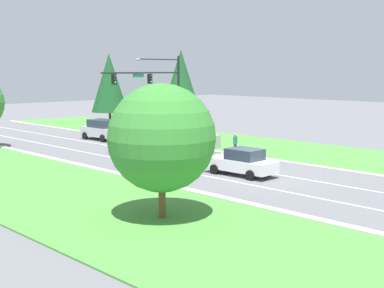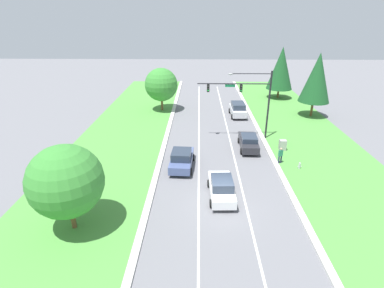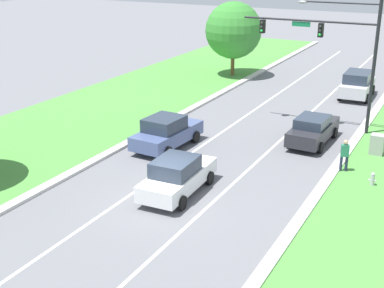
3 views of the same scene
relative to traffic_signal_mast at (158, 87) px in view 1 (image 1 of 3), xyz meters
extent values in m
plane|color=slate|center=(-3.64, -13.31, -5.23)|extent=(160.00, 160.00, 0.00)
cube|color=beige|center=(2.01, -13.31, -5.15)|extent=(0.50, 90.00, 0.15)
cube|color=beige|center=(-9.29, -13.31, -5.15)|extent=(0.50, 90.00, 0.15)
cube|color=#4C8E3D|center=(7.26, -13.31, -5.19)|extent=(10.00, 90.00, 0.08)
cube|color=#4C8E3D|center=(-14.54, -13.31, -5.19)|extent=(10.00, 90.00, 0.08)
cube|color=white|center=(-5.44, -13.31, -5.23)|extent=(0.14, 81.00, 0.01)
cube|color=white|center=(-1.84, -13.31, -5.23)|extent=(0.14, 81.00, 0.01)
cylinder|color=black|center=(2.33, 0.01, -1.32)|extent=(0.20, 0.20, 7.82)
cylinder|color=black|center=(-1.67, 0.01, 1.18)|extent=(8.00, 0.12, 0.12)
cube|color=#147042|center=(-2.07, 0.01, 0.96)|extent=(1.10, 0.04, 0.28)
cylinder|color=black|center=(0.13, 0.01, 2.28)|extent=(4.40, 0.09, 0.09)
ellipsoid|color=gray|center=(-2.07, 0.01, 2.23)|extent=(0.56, 0.28, 0.20)
cube|color=black|center=(-0.87, 0.01, 0.68)|extent=(0.28, 0.32, 0.80)
sphere|color=#2D2D2D|center=(-0.87, -0.16, 0.91)|extent=(0.16, 0.16, 0.16)
sphere|color=#2D2D2D|center=(-0.87, -0.16, 0.68)|extent=(0.16, 0.16, 0.16)
sphere|color=#23D647|center=(-0.87, -0.16, 0.45)|extent=(0.16, 0.16, 0.16)
cube|color=black|center=(-4.47, 0.01, 0.68)|extent=(0.28, 0.32, 0.80)
sphere|color=#2D2D2D|center=(-4.47, -0.16, 0.91)|extent=(0.16, 0.16, 0.16)
sphere|color=#2D2D2D|center=(-4.47, -0.16, 0.68)|extent=(0.16, 0.16, 0.16)
sphere|color=#23D647|center=(-4.47, -0.16, 0.45)|extent=(0.16, 0.16, 0.16)
cube|color=#28282D|center=(-0.11, -2.91, -4.54)|extent=(1.89, 4.71, 0.76)
cube|color=#283342|center=(-0.12, -3.19, -3.90)|extent=(1.64, 2.14, 0.53)
cylinder|color=black|center=(0.79, -1.49, -4.92)|extent=(0.26, 0.62, 0.62)
cylinder|color=black|center=(-0.93, -1.44, -4.92)|extent=(0.26, 0.62, 0.62)
cylinder|color=black|center=(0.70, -4.38, -4.92)|extent=(0.26, 0.62, 0.62)
cylinder|color=black|center=(-1.01, -4.33, -4.92)|extent=(0.26, 0.62, 0.62)
cube|color=#475684|center=(-7.05, -7.36, -4.52)|extent=(2.20, 4.78, 0.75)
cube|color=#283342|center=(-7.07, -7.64, -3.79)|extent=(1.86, 2.20, 0.72)
cylinder|color=black|center=(-6.02, -5.96, -4.90)|extent=(0.28, 0.68, 0.66)
cylinder|color=black|center=(-7.92, -5.86, -4.90)|extent=(0.28, 0.68, 0.66)
cylinder|color=black|center=(-6.19, -8.86, -4.90)|extent=(0.28, 0.68, 0.66)
cylinder|color=black|center=(-8.08, -8.75, -4.90)|extent=(0.28, 0.68, 0.66)
cube|color=white|center=(-3.65, -12.27, -4.56)|extent=(1.97, 4.73, 0.72)
cube|color=#283342|center=(-3.64, -12.55, -3.85)|extent=(1.70, 2.16, 0.69)
cylinder|color=black|center=(-2.82, -10.79, -4.91)|extent=(0.26, 0.64, 0.63)
cylinder|color=black|center=(-4.59, -10.85, -4.91)|extent=(0.26, 0.64, 0.63)
cylinder|color=black|center=(-2.71, -13.68, -4.91)|extent=(0.26, 0.64, 0.63)
cylinder|color=black|center=(-4.49, -13.74, -4.91)|extent=(0.26, 0.64, 0.63)
cube|color=silver|center=(0.06, 8.38, -4.45)|extent=(2.06, 4.63, 0.86)
cube|color=#283342|center=(0.06, 8.26, -3.65)|extent=(1.81, 2.79, 0.74)
cylinder|color=black|center=(0.96, 9.82, -4.88)|extent=(0.26, 0.71, 0.70)
cylinder|color=black|center=(-0.93, 9.77, -4.88)|extent=(0.26, 0.71, 0.70)
cylinder|color=black|center=(1.04, 6.98, -4.88)|extent=(0.26, 0.71, 0.70)
cylinder|color=black|center=(-0.85, 6.93, -4.88)|extent=(0.26, 0.71, 0.70)
cube|color=#9E9E99|center=(3.46, -3.33, -4.64)|extent=(0.70, 0.60, 1.17)
cylinder|color=#232842|center=(2.29, -6.51, -4.81)|extent=(0.14, 0.14, 0.84)
cylinder|color=#232842|center=(2.54, -6.42, -4.81)|extent=(0.14, 0.14, 0.84)
cube|color=#287556|center=(2.42, -6.47, -4.09)|extent=(0.43, 0.34, 0.60)
sphere|color=tan|center=(2.42, -6.47, -3.65)|extent=(0.22, 0.22, 0.22)
cylinder|color=#B7B7BC|center=(3.98, -7.56, -4.95)|extent=(0.20, 0.20, 0.55)
sphere|color=#B7B7BC|center=(3.98, -7.56, -4.62)|extent=(0.18, 0.18, 0.18)
cylinder|color=#B7B7BC|center=(3.86, -7.56, -4.93)|extent=(0.10, 0.09, 0.09)
cylinder|color=#B7B7BC|center=(4.10, -7.56, -4.93)|extent=(0.10, 0.09, 0.09)
cylinder|color=brown|center=(8.15, 18.35, -4.38)|extent=(0.32, 0.32, 1.69)
cone|color=#194C23|center=(8.15, 18.35, -0.10)|extent=(4.30, 4.30, 6.88)
cylinder|color=brown|center=(-13.87, -16.40, -4.29)|extent=(0.32, 0.32, 1.87)
sphere|color=#388433|center=(-13.87, -16.40, -1.56)|extent=(4.80, 4.80, 4.80)
cylinder|color=brown|center=(10.48, 8.43, -4.14)|extent=(0.32, 0.32, 2.18)
cone|color=#194C23|center=(10.48, 8.43, 0.27)|extent=(4.15, 4.15, 6.63)
camera|label=1|loc=(-29.14, -34.00, 1.39)|focal=50.00mm
camera|label=2|loc=(-5.52, -32.61, 8.15)|focal=28.00mm
camera|label=3|loc=(7.04, -31.43, 5.08)|focal=50.00mm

